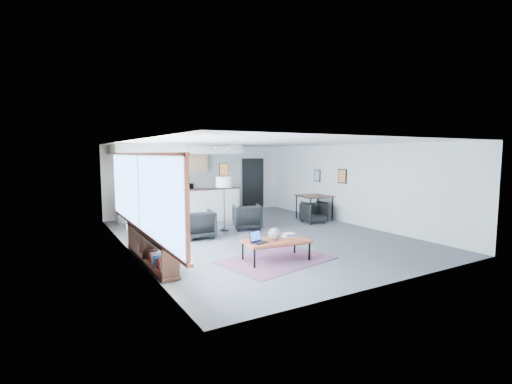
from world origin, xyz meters
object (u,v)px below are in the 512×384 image
dining_chair_near (314,214)px  microwave (185,186)px  coffee_table (276,241)px  ceramic_pot (274,234)px  laptop (257,239)px  armchair_left (198,223)px  floor_lamp (224,184)px  armchair_right (247,216)px  dining_table (314,198)px  dining_chair_far (314,211)px  book_stack (290,235)px

dining_chair_near → microwave: bearing=140.0°
coffee_table → ceramic_pot: size_ratio=5.53×
laptop → armchair_left: bearing=76.3°
laptop → floor_lamp: size_ratio=0.24×
armchair_right → microwave: microwave is taller
dining_table → armchair_right: bearing=-174.7°
armchair_left → armchair_right: size_ratio=0.99×
dining_chair_far → microwave: 4.74m
ceramic_pot → dining_chair_near: bearing=40.5°
ceramic_pot → armchair_left: size_ratio=0.32×
floor_lamp → microwave: 3.06m
coffee_table → book_stack: book_stack is taller
coffee_table → dining_table: size_ratio=1.35×
coffee_table → book_stack: size_ratio=4.80×
book_stack → microwave: size_ratio=0.61×
book_stack → microwave: 6.36m
laptop → floor_lamp: 3.59m
laptop → book_stack: size_ratio=1.26×
dining_chair_far → laptop: bearing=45.6°
laptop → microwave: bearing=66.2°
armchair_right → floor_lamp: floor_lamp is taller
coffee_table → armchair_left: armchair_left is taller
book_stack → armchair_right: bearing=78.4°
book_stack → dining_table: 4.88m
dining_table → dining_chair_near: dining_table is taller
ceramic_pot → floor_lamp: floor_lamp is taller
floor_lamp → dining_chair_far: floor_lamp is taller
armchair_left → microwave: (0.90, 3.56, 0.68)m
coffee_table → book_stack: 0.44m
coffee_table → ceramic_pot: (-0.04, -0.00, 0.17)m
coffee_table → armchair_right: size_ratio=1.76×
dining_chair_near → microwave: (-3.24, 3.41, 0.79)m
armchair_left → dining_table: 4.61m
book_stack → floor_lamp: bearing=91.0°
coffee_table → laptop: laptop is taller
book_stack → floor_lamp: size_ratio=0.19×
coffee_table → dining_chair_far: 5.29m
dining_chair_near → armchair_right: bearing=-179.1°
book_stack → armchair_left: armchair_left is taller
armchair_right → dining_chair_near: bearing=-166.1°
book_stack → armchair_left: (-1.08, 2.77, -0.08)m
laptop → dining_table: (4.36, 3.51, 0.25)m
ceramic_pot → armchair_right: 3.44m
ceramic_pot → book_stack: size_ratio=0.87×
armchair_right → floor_lamp: (-0.70, 0.13, 0.99)m
floor_lamp → dining_chair_near: 3.32m
coffee_table → dining_chair_far: dining_chair_far is taller
armchair_left → dining_chair_near: (4.13, 0.15, -0.11)m
laptop → dining_chair_near: size_ratio=0.63×
coffee_table → armchair_right: armchair_right is taller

